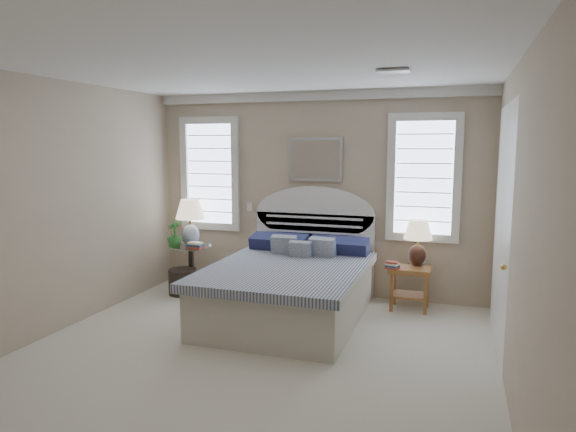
# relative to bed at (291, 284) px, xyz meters

# --- Properties ---
(floor) EXTENTS (4.50, 5.00, 0.01)m
(floor) POSITION_rel_bed_xyz_m (0.00, -1.46, -0.39)
(floor) COLOR beige
(floor) RESTS_ON ground
(ceiling) EXTENTS (4.50, 5.00, 0.01)m
(ceiling) POSITION_rel_bed_xyz_m (0.00, -1.46, 2.31)
(ceiling) COLOR silver
(ceiling) RESTS_ON wall_back
(wall_back) EXTENTS (4.50, 0.02, 2.70)m
(wall_back) POSITION_rel_bed_xyz_m (0.00, 1.04, 0.96)
(wall_back) COLOR tan
(wall_back) RESTS_ON floor
(wall_left) EXTENTS (0.02, 5.00, 2.70)m
(wall_left) POSITION_rel_bed_xyz_m (-2.25, -1.46, 0.96)
(wall_left) COLOR tan
(wall_left) RESTS_ON floor
(wall_right) EXTENTS (0.02, 5.00, 2.70)m
(wall_right) POSITION_rel_bed_xyz_m (2.25, -1.46, 0.96)
(wall_right) COLOR tan
(wall_right) RESTS_ON floor
(crown_molding) EXTENTS (4.50, 0.08, 0.12)m
(crown_molding) POSITION_rel_bed_xyz_m (0.00, 1.00, 2.25)
(crown_molding) COLOR silver
(crown_molding) RESTS_ON wall_back
(hvac_vent) EXTENTS (0.30, 0.20, 0.02)m
(hvac_vent) POSITION_rel_bed_xyz_m (1.20, -0.66, 2.29)
(hvac_vent) COLOR #B2B2B2
(hvac_vent) RESTS_ON ceiling
(switch_plate) EXTENTS (0.08, 0.01, 0.12)m
(switch_plate) POSITION_rel_bed_xyz_m (-0.95, 1.03, 0.76)
(switch_plate) COLOR silver
(switch_plate) RESTS_ON wall_back
(window_left) EXTENTS (0.90, 0.06, 1.60)m
(window_left) POSITION_rel_bed_xyz_m (-1.55, 1.02, 1.21)
(window_left) COLOR #C9DDFF
(window_left) RESTS_ON wall_back
(window_right) EXTENTS (0.90, 0.06, 1.60)m
(window_right) POSITION_rel_bed_xyz_m (1.40, 1.02, 1.21)
(window_right) COLOR #C9DDFF
(window_right) RESTS_ON wall_back
(painting) EXTENTS (0.74, 0.04, 0.58)m
(painting) POSITION_rel_bed_xyz_m (0.00, 1.00, 1.43)
(painting) COLOR silver
(painting) RESTS_ON wall_back
(closet_door) EXTENTS (0.02, 1.80, 2.40)m
(closet_door) POSITION_rel_bed_xyz_m (2.23, -0.26, 0.81)
(closet_door) COLOR white
(closet_door) RESTS_ON floor
(bed) EXTENTS (1.72, 2.28, 1.47)m
(bed) POSITION_rel_bed_xyz_m (0.00, 0.00, 0.00)
(bed) COLOR #B9B6A3
(bed) RESTS_ON floor
(side_table_left) EXTENTS (0.56, 0.56, 0.63)m
(side_table_left) POSITION_rel_bed_xyz_m (-1.65, 0.59, 0.00)
(side_table_left) COLOR black
(side_table_left) RESTS_ON floor
(nightstand_right) EXTENTS (0.50, 0.40, 0.53)m
(nightstand_right) POSITION_rel_bed_xyz_m (1.30, 0.69, 0.00)
(nightstand_right) COLOR #9B5F32
(nightstand_right) RESTS_ON floor
(floor_pot) EXTENTS (0.49, 0.49, 0.34)m
(floor_pot) POSITION_rel_bed_xyz_m (-1.68, 0.39, -0.21)
(floor_pot) COLOR black
(floor_pot) RESTS_ON floor
(lamp_left) EXTENTS (0.52, 0.52, 0.65)m
(lamp_left) POSITION_rel_bed_xyz_m (-1.67, 0.62, 0.64)
(lamp_left) COLOR silver
(lamp_left) RESTS_ON side_table_left
(lamp_right) EXTENTS (0.37, 0.37, 0.57)m
(lamp_right) POSITION_rel_bed_xyz_m (1.37, 0.83, 0.49)
(lamp_right) COLOR black
(lamp_right) RESTS_ON nightstand_right
(potted_plant) EXTENTS (0.26, 0.26, 0.36)m
(potted_plant) POSITION_rel_bed_xyz_m (-1.80, 0.42, 0.43)
(potted_plant) COLOR #3A7830
(potted_plant) RESTS_ON side_table_left
(books_left) EXTENTS (0.21, 0.16, 0.08)m
(books_left) POSITION_rel_bed_xyz_m (-1.50, 0.45, 0.28)
(books_left) COLOR #A23528
(books_left) RESTS_ON side_table_left
(books_right) EXTENTS (0.18, 0.14, 0.09)m
(books_right) POSITION_rel_bed_xyz_m (1.10, 0.55, 0.18)
(books_right) COLOR #A23528
(books_right) RESTS_ON nightstand_right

